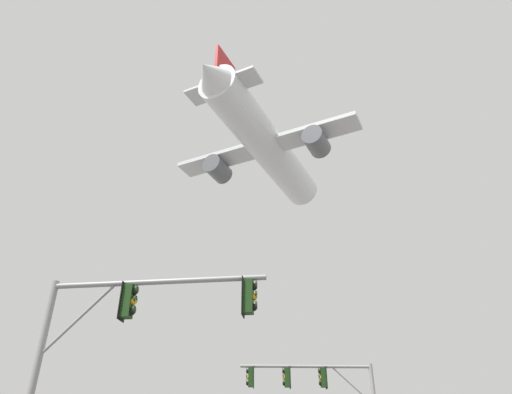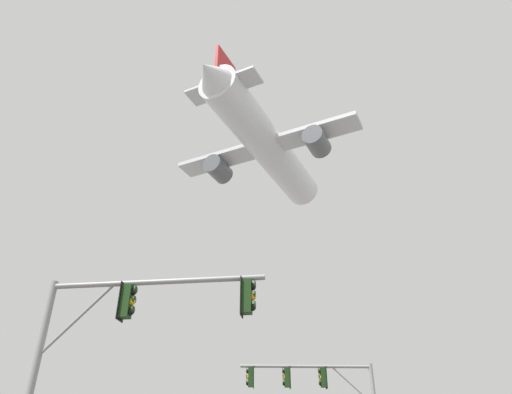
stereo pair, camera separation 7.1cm
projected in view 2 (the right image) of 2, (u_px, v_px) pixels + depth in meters
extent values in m
cylinder|color=gray|center=(30.00, 392.00, 11.61)|extent=(0.20, 0.20, 5.87)
cylinder|color=gray|center=(157.00, 282.00, 12.65)|extent=(6.09, 0.52, 0.15)
cylinder|color=gray|center=(78.00, 319.00, 12.42)|extent=(1.89, 0.20, 1.96)
cube|color=#193814|center=(247.00, 297.00, 12.10)|extent=(0.28, 0.34, 0.90)
cylinder|color=#193814|center=(247.00, 279.00, 12.36)|extent=(0.05, 0.05, 0.12)
cube|color=black|center=(242.00, 297.00, 12.12)|extent=(0.05, 0.46, 1.04)
sphere|color=black|center=(252.00, 287.00, 12.22)|extent=(0.20, 0.20, 0.20)
cylinder|color=#193814|center=(255.00, 285.00, 12.24)|extent=(0.05, 0.21, 0.21)
sphere|color=orange|center=(252.00, 297.00, 12.08)|extent=(0.20, 0.20, 0.20)
cylinder|color=#193814|center=(255.00, 295.00, 12.10)|extent=(0.05, 0.21, 0.21)
sphere|color=black|center=(252.00, 307.00, 11.94)|extent=(0.20, 0.20, 0.20)
cylinder|color=#193814|center=(255.00, 305.00, 11.96)|extent=(0.05, 0.21, 0.21)
cube|color=#193814|center=(127.00, 302.00, 12.48)|extent=(0.28, 0.34, 0.90)
cylinder|color=#193814|center=(129.00, 284.00, 12.73)|extent=(0.05, 0.05, 0.12)
cube|color=black|center=(122.00, 302.00, 12.50)|extent=(0.05, 0.46, 1.04)
sphere|color=black|center=(133.00, 292.00, 12.60)|extent=(0.20, 0.20, 0.20)
cylinder|color=#193814|center=(136.00, 290.00, 12.62)|extent=(0.05, 0.21, 0.21)
sphere|color=orange|center=(132.00, 302.00, 12.46)|extent=(0.20, 0.20, 0.20)
cylinder|color=#193814|center=(134.00, 300.00, 12.48)|extent=(0.05, 0.21, 0.21)
sphere|color=black|center=(130.00, 312.00, 12.32)|extent=(0.20, 0.20, 0.20)
cylinder|color=#193814|center=(133.00, 310.00, 12.34)|extent=(0.05, 0.21, 0.21)
cylinder|color=gray|center=(306.00, 366.00, 22.85)|extent=(6.56, 0.82, 0.15)
cylinder|color=gray|center=(353.00, 386.00, 22.47)|extent=(2.02, 0.29, 1.86)
cube|color=#193814|center=(251.00, 377.00, 22.52)|extent=(0.29, 0.34, 0.90)
cylinder|color=#193814|center=(251.00, 366.00, 22.77)|extent=(0.05, 0.05, 0.12)
cube|color=black|center=(254.00, 377.00, 22.52)|extent=(0.07, 0.46, 1.04)
sphere|color=black|center=(248.00, 371.00, 22.65)|extent=(0.20, 0.20, 0.20)
cylinder|color=#193814|center=(247.00, 370.00, 22.67)|extent=(0.06, 0.21, 0.21)
sphere|color=orange|center=(248.00, 377.00, 22.51)|extent=(0.20, 0.20, 0.20)
cylinder|color=#193814|center=(247.00, 376.00, 22.53)|extent=(0.06, 0.21, 0.21)
sphere|color=black|center=(248.00, 384.00, 22.37)|extent=(0.20, 0.20, 0.20)
cylinder|color=#193814|center=(247.00, 382.00, 22.40)|extent=(0.06, 0.21, 0.21)
cube|color=#193814|center=(287.00, 377.00, 22.57)|extent=(0.29, 0.34, 0.90)
cylinder|color=#193814|center=(287.00, 367.00, 22.82)|extent=(0.05, 0.05, 0.12)
cube|color=black|center=(290.00, 377.00, 22.57)|extent=(0.07, 0.46, 1.04)
sphere|color=black|center=(284.00, 372.00, 22.70)|extent=(0.20, 0.20, 0.20)
cylinder|color=#193814|center=(283.00, 370.00, 22.72)|extent=(0.06, 0.21, 0.21)
sphere|color=orange|center=(284.00, 378.00, 22.56)|extent=(0.20, 0.20, 0.20)
cylinder|color=#193814|center=(283.00, 376.00, 22.59)|extent=(0.06, 0.21, 0.21)
sphere|color=black|center=(284.00, 384.00, 22.42)|extent=(0.20, 0.20, 0.20)
cylinder|color=#193814|center=(283.00, 382.00, 22.45)|extent=(0.06, 0.21, 0.21)
cube|color=#193814|center=(323.00, 378.00, 22.62)|extent=(0.29, 0.34, 0.90)
cylinder|color=#193814|center=(323.00, 367.00, 22.87)|extent=(0.05, 0.05, 0.12)
cube|color=black|center=(326.00, 378.00, 22.62)|extent=(0.07, 0.46, 1.04)
sphere|color=black|center=(320.00, 372.00, 22.75)|extent=(0.20, 0.20, 0.20)
cylinder|color=#193814|center=(319.00, 371.00, 22.78)|extent=(0.06, 0.21, 0.21)
sphere|color=orange|center=(320.00, 378.00, 22.61)|extent=(0.20, 0.20, 0.20)
cylinder|color=#193814|center=(319.00, 377.00, 22.64)|extent=(0.06, 0.21, 0.21)
sphere|color=black|center=(321.00, 384.00, 22.47)|extent=(0.20, 0.20, 0.20)
cylinder|color=#193814|center=(319.00, 383.00, 22.50)|extent=(0.06, 0.21, 0.21)
cylinder|color=white|center=(267.00, 146.00, 53.14)|extent=(12.71, 23.30, 4.17)
cone|color=white|center=(307.00, 196.00, 63.31)|extent=(4.75, 4.15, 3.96)
cone|color=white|center=(210.00, 73.00, 43.08)|extent=(4.27, 3.75, 3.54)
cube|color=silver|center=(265.00, 147.00, 52.33)|extent=(21.60, 11.01, 0.47)
cylinder|color=#595B60|center=(218.00, 169.00, 54.08)|extent=(3.35, 3.78, 2.35)
cylinder|color=#595B60|center=(317.00, 142.00, 49.33)|extent=(3.35, 3.78, 2.35)
cube|color=#B21E1E|center=(225.00, 74.00, 46.38)|extent=(1.67, 3.50, 4.95)
cube|color=silver|center=(223.00, 87.00, 45.21)|extent=(8.13, 5.12, 0.26)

